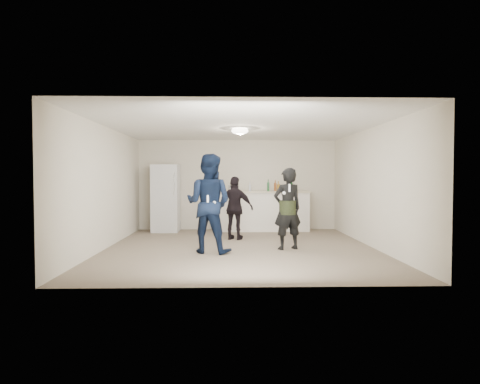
{
  "coord_description": "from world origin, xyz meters",
  "views": [
    {
      "loc": [
        -0.21,
        -8.24,
        1.44
      ],
      "look_at": [
        0.0,
        0.2,
        1.15
      ],
      "focal_mm": 30.0,
      "sensor_mm": 36.0,
      "label": 1
    }
  ],
  "objects_px": {
    "fridge": "(166,198)",
    "spectator": "(235,208)",
    "man": "(209,203)",
    "woman": "(287,209)",
    "counter": "(261,212)",
    "shaker": "(230,188)"
  },
  "relations": [
    {
      "from": "fridge",
      "to": "woman",
      "type": "distance_m",
      "value": 4.03
    },
    {
      "from": "man",
      "to": "woman",
      "type": "distance_m",
      "value": 1.61
    },
    {
      "from": "man",
      "to": "woman",
      "type": "height_order",
      "value": "man"
    },
    {
      "from": "counter",
      "to": "shaker",
      "type": "relative_size",
      "value": 15.29
    },
    {
      "from": "shaker",
      "to": "man",
      "type": "distance_m",
      "value": 3.17
    },
    {
      "from": "counter",
      "to": "man",
      "type": "relative_size",
      "value": 1.36
    },
    {
      "from": "counter",
      "to": "woman",
      "type": "relative_size",
      "value": 1.58
    },
    {
      "from": "shaker",
      "to": "woman",
      "type": "distance_m",
      "value": 3.09
    },
    {
      "from": "counter",
      "to": "woman",
      "type": "bearing_deg",
      "value": -83.49
    },
    {
      "from": "counter",
      "to": "man",
      "type": "xyz_separation_m",
      "value": [
        -1.25,
        -3.16,
        0.43
      ]
    },
    {
      "from": "shaker",
      "to": "man",
      "type": "xyz_separation_m",
      "value": [
        -0.41,
        -3.14,
        -0.22
      ]
    },
    {
      "from": "woman",
      "to": "shaker",
      "type": "bearing_deg",
      "value": -86.6
    },
    {
      "from": "counter",
      "to": "man",
      "type": "distance_m",
      "value": 3.43
    },
    {
      "from": "counter",
      "to": "spectator",
      "type": "bearing_deg",
      "value": -114.64
    },
    {
      "from": "counter",
      "to": "woman",
      "type": "distance_m",
      "value": 2.9
    },
    {
      "from": "woman",
      "to": "spectator",
      "type": "distance_m",
      "value": 1.67
    },
    {
      "from": "shaker",
      "to": "woman",
      "type": "xyz_separation_m",
      "value": [
        1.16,
        -2.84,
        -0.35
      ]
    },
    {
      "from": "counter",
      "to": "woman",
      "type": "xyz_separation_m",
      "value": [
        0.33,
        -2.86,
        0.3
      ]
    },
    {
      "from": "fridge",
      "to": "spectator",
      "type": "distance_m",
      "value": 2.38
    },
    {
      "from": "counter",
      "to": "shaker",
      "type": "bearing_deg",
      "value": -178.2
    },
    {
      "from": "counter",
      "to": "spectator",
      "type": "distance_m",
      "value": 1.73
    },
    {
      "from": "fridge",
      "to": "counter",
      "type": "bearing_deg",
      "value": 1.56
    }
  ]
}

